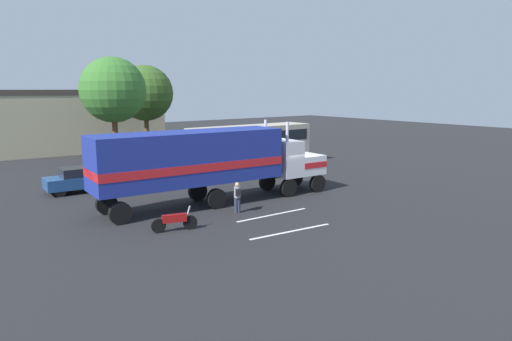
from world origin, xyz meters
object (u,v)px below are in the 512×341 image
(parked_bus, at_px, (251,142))
(tree_left, at_px, (113,90))
(person_bystander, at_px, (237,196))
(motorcycle, at_px, (175,221))
(parked_car, at_px, (82,179))
(tree_center, at_px, (145,93))
(semi_truck, at_px, (208,160))

(parked_bus, distance_m, tree_left, 11.68)
(person_bystander, height_order, parked_bus, parked_bus)
(person_bystander, height_order, motorcycle, person_bystander)
(person_bystander, relative_size, tree_left, 0.18)
(parked_car, distance_m, tree_center, 17.08)
(parked_car, xyz_separation_m, tree_left, (4.91, 6.90, 5.47))
(semi_truck, distance_m, motorcycle, 5.49)
(parked_car, xyz_separation_m, tree_center, (10.21, 12.69, 5.14))
(tree_center, bearing_deg, semi_truck, -105.36)
(person_bystander, bearing_deg, parked_bus, 50.34)
(person_bystander, distance_m, motorcycle, 4.16)
(person_bystander, bearing_deg, motorcycle, -168.73)
(semi_truck, relative_size, parked_car, 3.18)
(parked_car, height_order, tree_left, tree_left)
(tree_left, bearing_deg, tree_center, 47.52)
(tree_left, bearing_deg, semi_truck, -91.07)
(parked_bus, xyz_separation_m, tree_left, (-9.18, 5.87, 4.21))
(motorcycle, height_order, tree_left, tree_left)
(semi_truck, xyz_separation_m, parked_car, (-4.64, 7.60, -1.72))
(semi_truck, relative_size, motorcycle, 6.94)
(tree_left, relative_size, tree_center, 1.03)
(tree_left, height_order, tree_center, tree_left)
(parked_car, bearing_deg, tree_left, 54.56)
(parked_car, bearing_deg, tree_center, 51.18)
(parked_bus, relative_size, tree_left, 1.24)
(person_bystander, relative_size, parked_car, 0.36)
(motorcycle, bearing_deg, parked_bus, 41.94)
(parked_bus, xyz_separation_m, motorcycle, (-13.30, -11.95, -1.58))
(motorcycle, height_order, tree_center, tree_center)
(person_bystander, bearing_deg, tree_left, 89.79)
(parked_bus, bearing_deg, semi_truck, -137.61)
(parked_bus, height_order, tree_center, tree_center)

